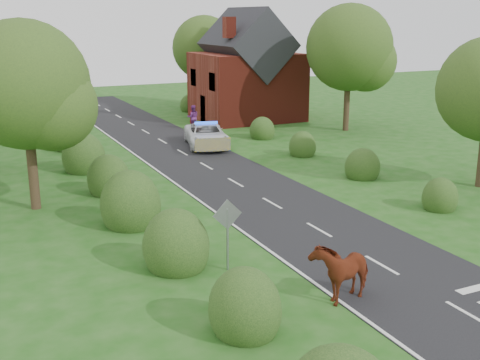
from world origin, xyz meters
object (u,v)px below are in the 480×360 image
pedestrian_red (192,117)px  pedestrian_purple (193,117)px  police_van (206,135)px  road_sign (227,224)px  cow (341,273)px

pedestrian_red → pedestrian_purple: 0.16m
pedestrian_red → pedestrian_purple: bearing=56.7°
police_van → pedestrian_purple: 6.54m
road_sign → pedestrian_purple: road_sign is taller
pedestrian_purple → road_sign: bearing=87.3°
cow → pedestrian_red: size_ratio=1.23×
cow → pedestrian_purple: pedestrian_purple is taller
police_van → pedestrian_purple: bearing=90.8°
cow → pedestrian_purple: bearing=151.8°
road_sign → pedestrian_purple: size_ratio=1.37×
road_sign → police_van: (7.14, 19.13, -0.89)m
police_van → pedestrian_purple: pedestrian_purple is taller
pedestrian_red → cow: bearing=41.4°
pedestrian_red → pedestrian_purple: (0.01, -0.16, 0.03)m
road_sign → police_van: 20.44m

